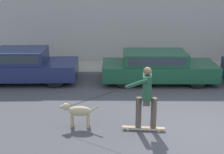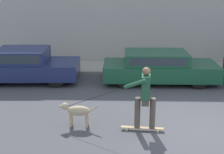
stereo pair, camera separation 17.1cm
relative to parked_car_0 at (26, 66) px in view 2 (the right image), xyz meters
The scene contains 7 objects.
ground_plane 6.90m from the parked_car_0, 36.31° to the right, with size 36.00×36.00×0.00m, color #47474C.
back_wall 6.59m from the parked_car_0, 29.19° to the left, with size 32.00×0.30×4.78m.
sidewalk_curb 5.90m from the parked_car_0, 19.48° to the left, with size 30.00×1.93×0.11m.
parked_car_0 is the anchor object (origin of this frame).
parked_car_1 5.14m from the parked_car_0, ahead, with size 4.34×1.77×1.20m.
dog 4.66m from the parked_car_0, 57.28° to the right, with size 1.04×0.29×0.66m.
skateboarder 5.98m from the parked_car_0, 43.96° to the right, with size 2.63×0.62×1.73m.
Camera 2 is at (-1.85, -7.52, 3.77)m, focal length 50.00 mm.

